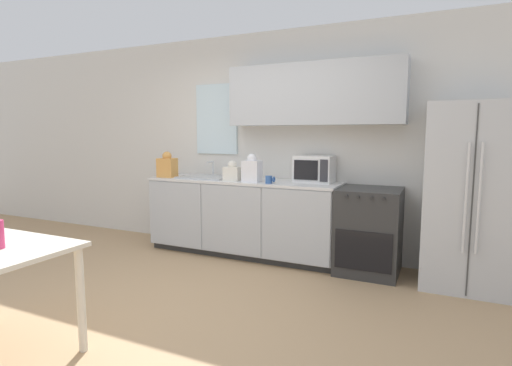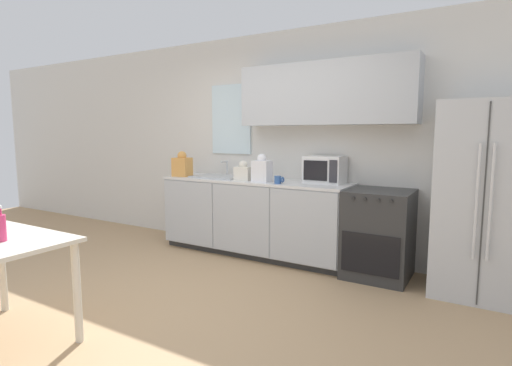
# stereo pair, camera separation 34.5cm
# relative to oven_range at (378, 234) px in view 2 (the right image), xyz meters

# --- Properties ---
(ground_plane) EXTENTS (12.00, 12.00, 0.00)m
(ground_plane) POSITION_rel_oven_range_xyz_m (-1.28, -1.64, -0.45)
(ground_plane) COLOR tan
(wall_back) EXTENTS (12.00, 0.38, 2.70)m
(wall_back) POSITION_rel_oven_range_xyz_m (-1.18, 0.31, 1.00)
(wall_back) COLOR silver
(wall_back) RESTS_ON ground_plane
(kitchen_counter) EXTENTS (2.38, 0.63, 0.92)m
(kitchen_counter) POSITION_rel_oven_range_xyz_m (-1.51, 0.01, 0.02)
(kitchen_counter) COLOR #333333
(kitchen_counter) RESTS_ON ground_plane
(oven_range) EXTENTS (0.64, 0.65, 0.90)m
(oven_range) POSITION_rel_oven_range_xyz_m (0.00, 0.00, 0.00)
(oven_range) COLOR #2D2D2D
(oven_range) RESTS_ON ground_plane
(refrigerator) EXTENTS (0.80, 0.71, 1.76)m
(refrigerator) POSITION_rel_oven_range_xyz_m (0.92, -0.01, 0.43)
(refrigerator) COLOR silver
(refrigerator) RESTS_ON ground_plane
(kitchen_sink) EXTENTS (0.64, 0.45, 0.20)m
(kitchen_sink) POSITION_rel_oven_range_xyz_m (-2.03, 0.02, 0.49)
(kitchen_sink) COLOR #B7BABC
(kitchen_sink) RESTS_ON kitchen_counter
(microwave) EXTENTS (0.43, 0.32, 0.30)m
(microwave) POSITION_rel_oven_range_xyz_m (-0.65, 0.13, 0.62)
(microwave) COLOR silver
(microwave) RESTS_ON kitchen_counter
(coffee_mug) EXTENTS (0.11, 0.08, 0.09)m
(coffee_mug) POSITION_rel_oven_range_xyz_m (-1.07, -0.19, 0.52)
(coffee_mug) COLOR #335999
(coffee_mug) RESTS_ON kitchen_counter
(grocery_bag_0) EXTENTS (0.20, 0.17, 0.32)m
(grocery_bag_0) POSITION_rel_oven_range_xyz_m (-1.31, -0.13, 0.61)
(grocery_bag_0) COLOR white
(grocery_bag_0) RESTS_ON kitchen_counter
(grocery_bag_1) EXTENTS (0.23, 0.20, 0.33)m
(grocery_bag_1) POSITION_rel_oven_range_xyz_m (-2.51, -0.13, 0.61)
(grocery_bag_1) COLOR #DB994C
(grocery_bag_1) RESTS_ON kitchen_counter
(grocery_bag_2) EXTENTS (0.20, 0.18, 0.24)m
(grocery_bag_2) POSITION_rel_oven_range_xyz_m (-1.58, -0.11, 0.57)
(grocery_bag_2) COLOR silver
(grocery_bag_2) RESTS_ON kitchen_counter
(drink_bottle) EXTENTS (0.07, 0.07, 0.24)m
(drink_bottle) POSITION_rel_oven_range_xyz_m (-1.83, -2.73, 0.41)
(drink_bottle) COLOR #DB386B
(drink_bottle) RESTS_ON dining_table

